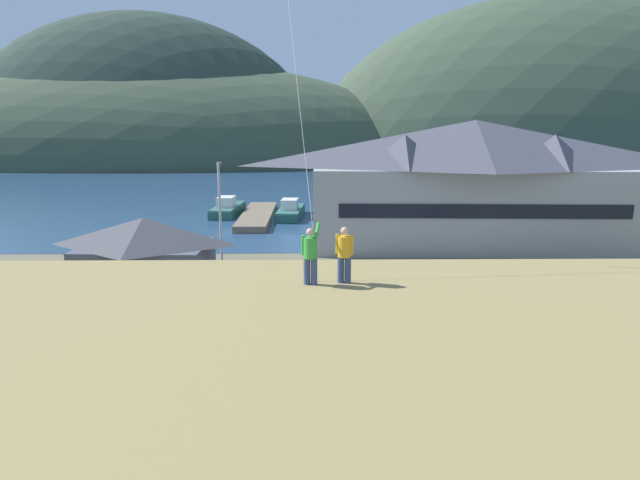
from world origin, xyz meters
TOP-DOWN VIEW (x-y plane):
  - ground_plane at (0.00, 0.00)m, footprint 600.00×600.00m
  - parking_lot_pad at (0.00, 5.00)m, footprint 40.00×20.00m
  - bay_water at (0.00, 60.00)m, footprint 360.00×84.00m
  - far_hill_west_ridge at (-43.47, 115.05)m, footprint 94.24×45.48m
  - far_hill_east_peak at (-42.72, 116.60)m, footprint 149.74×62.14m
  - far_hill_center_saddle at (62.77, 121.95)m, footprint 126.92×72.32m
  - harbor_lodge at (13.59, 20.38)m, footprint 28.27×10.34m
  - storage_shed_near_lot at (-9.71, 6.78)m, footprint 8.16×5.48m
  - wharf_dock at (-5.82, 33.49)m, footprint 3.20×15.63m
  - moored_boat_wharfside at (-9.46, 36.24)m, footprint 3.18×8.14m
  - moored_boat_outer_mooring at (-2.24, 34.26)m, footprint 3.06×7.85m
  - parked_car_mid_row_near at (10.75, 7.33)m, footprint 4.21×2.07m
  - parked_car_front_row_silver at (-0.58, 6.04)m, footprint 4.34×2.34m
  - parked_car_back_row_left at (-15.47, 6.27)m, footprint 4.29×2.23m
  - parked_car_front_row_end at (2.85, 0.58)m, footprint 4.25×2.15m
  - parked_car_back_row_right at (12.22, 0.76)m, footprint 4.21×2.07m
  - parked_car_front_row_red at (-11.32, -0.27)m, footprint 4.24×2.14m
  - parking_light_pole at (-5.82, 10.55)m, footprint 0.24×0.78m
  - person_kite_flyer at (0.18, -8.58)m, footprint 0.59×0.63m
  - person_companion at (1.21, -8.43)m, footprint 0.53×0.40m

SIDE VIEW (x-z plane):
  - ground_plane at x=0.00m, z-range 0.00..0.00m
  - far_hill_west_ridge at x=-43.47m, z-range -36.42..36.42m
  - far_hill_east_peak at x=-42.72m, z-range -25.51..25.51m
  - far_hill_center_saddle at x=62.77m, z-range -41.85..41.85m
  - bay_water at x=0.00m, z-range 0.00..0.03m
  - parking_lot_pad at x=0.00m, z-range 0.00..0.10m
  - wharf_dock at x=-5.82m, z-range 0.00..0.70m
  - moored_boat_outer_mooring at x=-2.24m, z-range -0.36..1.80m
  - moored_boat_wharfside at x=-9.46m, z-range -0.36..1.80m
  - parked_car_mid_row_near at x=10.75m, z-range 0.15..1.97m
  - parked_car_front_row_silver at x=-0.58m, z-range 0.15..1.97m
  - parked_car_back_row_left at x=-15.47m, z-range 0.15..1.97m
  - parked_car_front_row_end at x=2.85m, z-range 0.15..1.97m
  - parked_car_back_row_right at x=12.22m, z-range 0.15..1.97m
  - parked_car_front_row_red at x=-11.32m, z-range 0.15..1.97m
  - storage_shed_near_lot at x=-9.71m, z-range 0.10..5.06m
  - parking_light_pole at x=-5.82m, z-range 0.65..8.43m
  - harbor_lodge at x=13.59m, z-range 0.31..10.87m
  - person_companion at x=1.21m, z-range 5.73..7.47m
  - person_kite_flyer at x=0.18m, z-range 5.69..7.54m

